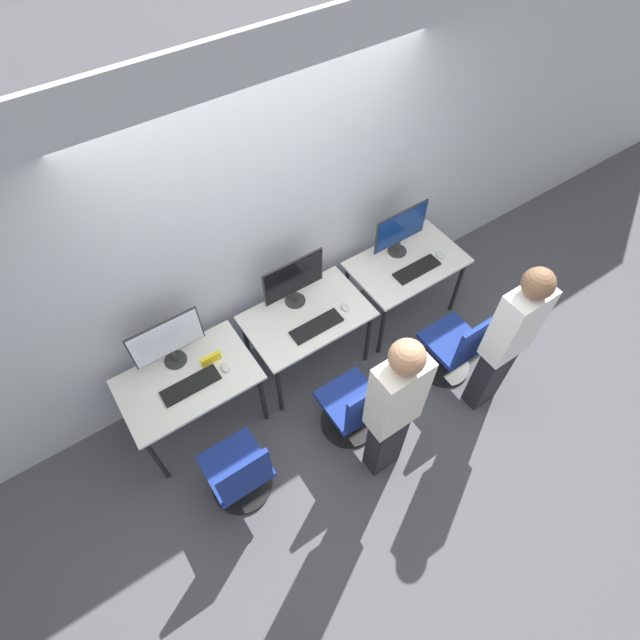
% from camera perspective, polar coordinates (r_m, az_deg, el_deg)
% --- Properties ---
extents(ground_plane, '(20.00, 20.00, 0.00)m').
position_cam_1_polar(ground_plane, '(4.57, 0.91, -7.64)').
color(ground_plane, '#4C4C51').
extents(wall_back, '(12.00, 0.05, 2.80)m').
position_cam_1_polar(wall_back, '(3.87, -5.40, 10.98)').
color(wall_back, '#B7BCC1').
rests_on(wall_back, ground_plane).
extents(desk_left, '(1.02, 0.65, 0.73)m').
position_cam_1_polar(desk_left, '(3.98, -14.70, -7.18)').
color(desk_left, silver).
rests_on(desk_left, ground_plane).
extents(monitor_left, '(0.55, 0.17, 0.48)m').
position_cam_1_polar(monitor_left, '(3.80, -17.06, -2.27)').
color(monitor_left, '#2D2D2D').
rests_on(monitor_left, desk_left).
extents(keyboard_left, '(0.44, 0.15, 0.02)m').
position_cam_1_polar(keyboard_left, '(3.86, -14.56, -7.24)').
color(keyboard_left, black).
rests_on(keyboard_left, desk_left).
extents(mouse_left, '(0.06, 0.09, 0.03)m').
position_cam_1_polar(mouse_left, '(3.87, -10.79, -5.38)').
color(mouse_left, silver).
rests_on(mouse_left, desk_left).
extents(office_chair_left, '(0.48, 0.48, 0.88)m').
position_cam_1_polar(office_chair_left, '(3.91, -9.12, -17.07)').
color(office_chair_left, black).
rests_on(office_chair_left, ground_plane).
extents(desk_center, '(1.02, 0.65, 0.73)m').
position_cam_1_polar(desk_center, '(4.18, -1.48, -0.19)').
color(desk_center, silver).
rests_on(desk_center, ground_plane).
extents(monitor_center, '(0.55, 0.17, 0.48)m').
position_cam_1_polar(monitor_center, '(4.00, -3.01, 4.61)').
color(monitor_center, '#2D2D2D').
rests_on(monitor_center, desk_center).
extents(keyboard_center, '(0.44, 0.15, 0.02)m').
position_cam_1_polar(keyboard_center, '(4.03, -0.39, -0.72)').
color(keyboard_center, black).
rests_on(keyboard_center, desk_center).
extents(mouse_center, '(0.06, 0.09, 0.03)m').
position_cam_1_polar(mouse_center, '(4.14, 2.86, 1.45)').
color(mouse_center, silver).
rests_on(mouse_center, desk_center).
extents(office_chair_center, '(0.48, 0.48, 0.88)m').
position_cam_1_polar(office_chair_center, '(4.09, 3.92, -10.07)').
color(office_chair_center, black).
rests_on(office_chair_center, ground_plane).
extents(person_center, '(0.36, 0.22, 1.70)m').
position_cam_1_polar(person_center, '(3.46, 8.41, -10.02)').
color(person_center, '#232328').
rests_on(person_center, ground_plane).
extents(desk_right, '(1.02, 0.65, 0.73)m').
position_cam_1_polar(desk_right, '(4.63, 9.83, 5.83)').
color(desk_right, silver).
rests_on(desk_right, ground_plane).
extents(monitor_right, '(0.55, 0.17, 0.48)m').
position_cam_1_polar(monitor_right, '(4.45, 9.21, 10.18)').
color(monitor_right, '#2D2D2D').
rests_on(monitor_right, desk_right).
extents(keyboard_right, '(0.44, 0.15, 0.02)m').
position_cam_1_polar(keyboard_right, '(4.50, 11.01, 5.71)').
color(keyboard_right, black).
rests_on(keyboard_right, desk_right).
extents(mouse_right, '(0.06, 0.09, 0.03)m').
position_cam_1_polar(mouse_right, '(4.66, 13.56, 7.27)').
color(mouse_right, silver).
rests_on(mouse_right, desk_right).
extents(office_chair_right, '(0.48, 0.48, 0.88)m').
position_cam_1_polar(office_chair_right, '(4.52, 15.15, -3.18)').
color(office_chair_right, black).
rests_on(office_chair_right, ground_plane).
extents(person_right, '(0.36, 0.22, 1.67)m').
position_cam_1_polar(person_right, '(4.00, 20.70, -2.10)').
color(person_right, '#232328').
rests_on(person_right, ground_plane).
extents(placard_left, '(0.16, 0.03, 0.08)m').
position_cam_1_polar(placard_left, '(3.91, -12.35, -4.37)').
color(placard_left, yellow).
rests_on(placard_left, desk_left).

